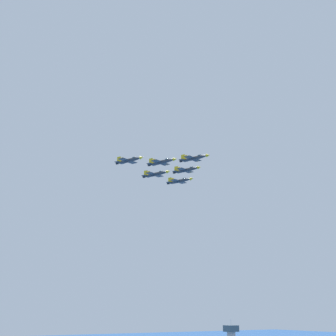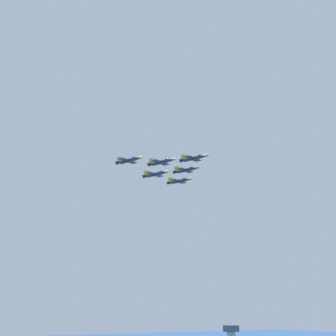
% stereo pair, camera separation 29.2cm
% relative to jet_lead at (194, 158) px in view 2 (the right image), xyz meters
% --- Properties ---
extents(jet_lead, '(18.09, 11.86, 3.96)m').
position_rel_jet_lead_xyz_m(jet_lead, '(0.00, 0.00, 0.00)').
color(jet_lead, '#2D3338').
extents(jet_left_wingman, '(18.17, 11.86, 3.96)m').
position_rel_jet_lead_xyz_m(jet_left_wingman, '(15.96, -5.87, -1.73)').
color(jet_left_wingman, '#2D3338').
extents(jet_right_wingman, '(18.33, 11.97, 4.00)m').
position_rel_jet_lead_xyz_m(jet_right_wingman, '(8.37, 14.81, -2.34)').
color(jet_right_wingman, '#2D3338').
extents(jet_left_outer, '(18.41, 11.98, 4.00)m').
position_rel_jet_lead_xyz_m(jet_left_outer, '(31.92, -11.74, -3.79)').
color(jet_left_outer, '#2D3338').
extents(jet_right_outer, '(17.96, 11.75, 3.92)m').
position_rel_jet_lead_xyz_m(jet_right_outer, '(16.73, 29.62, -1.64)').
color(jet_right_outer, '#2D3338').
extents(jet_slot_rear, '(18.58, 12.11, 4.04)m').
position_rel_jet_lead_xyz_m(jet_slot_rear, '(24.33, 8.94, -4.36)').
color(jet_slot_rear, '#2D3338').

